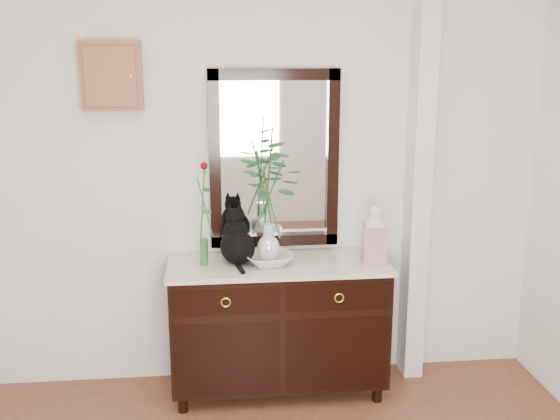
{
  "coord_description": "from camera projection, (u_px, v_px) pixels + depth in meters",
  "views": [
    {
      "loc": [
        -0.29,
        -2.01,
        2.09
      ],
      "look_at": [
        0.1,
        1.63,
        1.2
      ],
      "focal_mm": 42.0,
      "sensor_mm": 36.0,
      "label": 1
    }
  ],
  "objects": [
    {
      "name": "wall_mirror",
      "position": [
        274.0,
        159.0,
        4.03
      ],
      "size": [
        0.8,
        0.06,
        1.1
      ],
      "color": "black",
      "rests_on": "wall_back"
    },
    {
      "name": "pilaster",
      "position": [
        419.0,
        173.0,
        4.08
      ],
      "size": [
        0.12,
        0.2,
        2.7
      ],
      "primitive_type": "cube",
      "color": "silver",
      "rests_on": "ground"
    },
    {
      "name": "vase_branches",
      "position": [
        268.0,
        195.0,
        3.8
      ],
      "size": [
        0.5,
        0.5,
        0.81
      ],
      "primitive_type": null,
      "rotation": [
        0.0,
        0.0,
        -0.38
      ],
      "color": "silver",
      "rests_on": "lotus_bowl"
    },
    {
      "name": "bud_vase_rose",
      "position": [
        203.0,
        213.0,
        3.82
      ],
      "size": [
        0.09,
        0.09,
        0.63
      ],
      "primitive_type": null,
      "rotation": [
        0.0,
        0.0,
        -0.22
      ],
      "color": "#29652E",
      "rests_on": "sideboard"
    },
    {
      "name": "ginger_jar",
      "position": [
        374.0,
        233.0,
        3.9
      ],
      "size": [
        0.15,
        0.15,
        0.36
      ],
      "primitive_type": null,
      "rotation": [
        0.0,
        0.0,
        -0.07
      ],
      "color": "silver",
      "rests_on": "sideboard"
    },
    {
      "name": "lotus_bowl",
      "position": [
        268.0,
        259.0,
        3.9
      ],
      "size": [
        0.33,
        0.33,
        0.07
      ],
      "primitive_type": "imported",
      "rotation": [
        0.0,
        0.0,
        0.17
      ],
      "color": "silver",
      "rests_on": "sideboard"
    },
    {
      "name": "wall_back",
      "position": [
        258.0,
        174.0,
        4.06
      ],
      "size": [
        3.6,
        0.04,
        2.7
      ],
      "primitive_type": "cube",
      "color": "silver",
      "rests_on": "ground"
    },
    {
      "name": "sideboard",
      "position": [
        278.0,
        320.0,
        4.03
      ],
      "size": [
        1.33,
        0.52,
        0.82
      ],
      "color": "black",
      "rests_on": "ground"
    },
    {
      "name": "cat",
      "position": [
        237.0,
        236.0,
        3.9
      ],
      "size": [
        0.28,
        0.33,
        0.33
      ],
      "primitive_type": null,
      "rotation": [
        0.0,
        0.0,
        0.18
      ],
      "color": "black",
      "rests_on": "sideboard"
    },
    {
      "name": "key_cabinet",
      "position": [
        112.0,
        76.0,
        3.79
      ],
      "size": [
        0.35,
        0.1,
        0.4
      ],
      "primitive_type": "cube",
      "color": "brown",
      "rests_on": "wall_back"
    }
  ]
}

